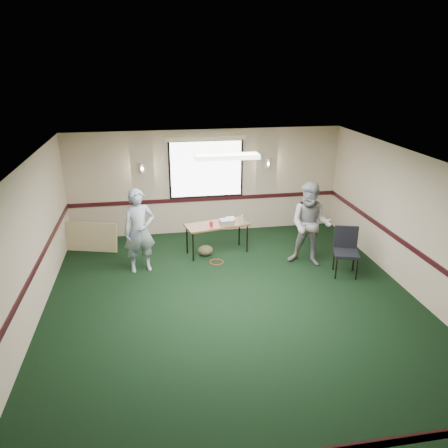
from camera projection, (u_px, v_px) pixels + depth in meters
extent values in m
plane|color=black|center=(236.00, 309.00, 8.04)|extent=(8.00, 8.00, 0.00)
plane|color=tan|center=(206.00, 182.00, 11.25)|extent=(7.00, 0.00, 7.00)
plane|color=tan|center=(325.00, 416.00, 3.88)|extent=(7.00, 0.00, 7.00)
plane|color=tan|center=(23.00, 257.00, 7.01)|extent=(0.00, 8.00, 8.00)
plane|color=tan|center=(421.00, 229.00, 8.12)|extent=(0.00, 8.00, 8.00)
plane|color=white|center=(238.00, 166.00, 7.08)|extent=(8.00, 8.00, 0.00)
cube|color=black|center=(207.00, 199.00, 11.39)|extent=(7.00, 0.03, 0.10)
cube|color=black|center=(29.00, 281.00, 7.17)|extent=(0.03, 8.00, 0.10)
cube|color=black|center=(416.00, 252.00, 8.28)|extent=(0.03, 8.00, 0.10)
cube|color=black|center=(206.00, 169.00, 11.10)|extent=(1.90, 0.01, 1.50)
cube|color=white|center=(206.00, 169.00, 11.10)|extent=(1.80, 0.02, 1.40)
cube|color=beige|center=(206.00, 139.00, 10.82)|extent=(2.05, 0.08, 0.10)
cylinder|color=silver|center=(142.00, 168.00, 10.78)|extent=(0.16, 0.16, 0.25)
cylinder|color=silver|center=(268.00, 163.00, 11.29)|extent=(0.16, 0.16, 0.25)
cube|color=white|center=(227.00, 157.00, 8.03)|extent=(1.20, 0.32, 0.08)
cube|color=brown|center=(217.00, 225.00, 10.15)|extent=(1.55, 0.87, 0.04)
cylinder|color=black|center=(193.00, 247.00, 9.85)|extent=(0.04, 0.04, 0.69)
cylinder|color=black|center=(247.00, 239.00, 10.31)|extent=(0.04, 0.04, 0.69)
cylinder|color=black|center=(187.00, 240.00, 10.25)|extent=(0.04, 0.04, 0.69)
cylinder|color=black|center=(239.00, 232.00, 10.72)|extent=(0.04, 0.04, 0.69)
cube|color=gray|center=(227.00, 221.00, 10.16)|extent=(0.33, 0.29, 0.10)
cube|color=white|center=(230.00, 218.00, 10.42)|extent=(0.23, 0.20, 0.05)
cylinder|color=#AD0B1E|center=(211.00, 224.00, 10.00)|extent=(0.08, 0.08, 0.11)
cylinder|color=#7EB8CE|center=(242.00, 219.00, 10.18)|extent=(0.06, 0.06, 0.19)
ellipsoid|color=#403D25|center=(205.00, 251.00, 10.21)|extent=(0.44, 0.39, 0.25)
torus|color=red|center=(217.00, 262.00, 9.90)|extent=(0.35, 0.35, 0.02)
cube|color=tan|center=(89.00, 237.00, 10.42)|extent=(1.36, 0.57, 0.69)
cube|color=black|center=(346.00, 253.00, 9.16)|extent=(0.62, 0.62, 0.07)
cube|color=black|center=(346.00, 237.00, 9.29)|extent=(0.49, 0.19, 0.50)
cylinder|color=black|center=(336.00, 269.00, 9.09)|extent=(0.03, 0.03, 0.46)
cylinder|color=black|center=(357.00, 270.00, 9.04)|extent=(0.03, 0.03, 0.46)
cylinder|color=black|center=(334.00, 260.00, 9.48)|extent=(0.03, 0.03, 0.46)
cylinder|color=black|center=(354.00, 261.00, 9.43)|extent=(0.03, 0.03, 0.46)
imported|color=#456697|center=(139.00, 231.00, 9.23)|extent=(0.74, 0.56, 1.83)
imported|color=slate|center=(310.00, 225.00, 9.51)|extent=(1.15, 1.07, 1.89)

